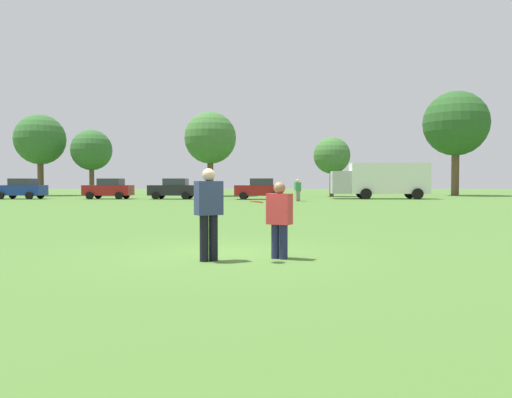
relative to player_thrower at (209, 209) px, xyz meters
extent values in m
plane|color=#47702D|center=(0.32, 0.68, -1.02)|extent=(191.29, 191.29, 0.00)
cylinder|color=black|center=(-0.09, -0.04, -0.57)|extent=(0.17, 0.17, 0.90)
cylinder|color=black|center=(0.09, 0.04, -0.57)|extent=(0.17, 0.17, 0.90)
cube|color=navy|center=(0.00, 0.00, 0.21)|extent=(0.58, 0.48, 0.66)
sphere|color=#D8AD8C|center=(0.00, 0.00, 0.66)|extent=(0.25, 0.25, 0.25)
cylinder|color=#1E234C|center=(1.47, 0.22, -0.67)|extent=(0.16, 0.16, 0.69)
cylinder|color=#1E234C|center=(1.31, 0.31, -0.67)|extent=(0.16, 0.16, 0.69)
cube|color=red|center=(1.39, 0.26, -0.01)|extent=(0.54, 0.46, 0.62)
sphere|color=#8C664C|center=(1.39, 0.26, 0.41)|extent=(0.24, 0.24, 0.24)
cylinder|color=#E54C33|center=(0.92, -0.14, 0.14)|extent=(0.27, 0.27, 0.07)
cube|color=#D8590C|center=(1.94, 9.37, -1.00)|extent=(0.32, 0.32, 0.03)
cone|color=orange|center=(1.94, 9.37, -0.76)|extent=(0.24, 0.24, 0.45)
cube|color=navy|center=(-19.39, 35.02, -0.24)|extent=(4.33, 2.12, 0.90)
cube|color=#2D333D|center=(-19.14, 35.00, 0.48)|extent=(2.12, 1.79, 0.64)
cylinder|color=black|center=(-20.77, 34.12, -0.69)|extent=(0.68, 0.27, 0.66)
cylinder|color=black|center=(-20.61, 36.11, -0.69)|extent=(0.68, 0.27, 0.66)
cylinder|color=black|center=(-18.17, 33.92, -0.69)|extent=(0.68, 0.27, 0.66)
cylinder|color=black|center=(-18.02, 35.91, -0.69)|extent=(0.68, 0.27, 0.66)
cube|color=maroon|center=(-11.61, 34.92, -0.24)|extent=(4.33, 2.12, 0.90)
cube|color=#2D333D|center=(-11.36, 34.90, 0.48)|extent=(2.12, 1.79, 0.64)
cylinder|color=black|center=(-12.99, 34.03, -0.69)|extent=(0.68, 0.27, 0.66)
cylinder|color=black|center=(-12.83, 36.02, -0.69)|extent=(0.68, 0.27, 0.66)
cylinder|color=black|center=(-10.39, 33.83, -0.69)|extent=(0.68, 0.27, 0.66)
cylinder|color=black|center=(-10.24, 35.82, -0.69)|extent=(0.68, 0.27, 0.66)
cube|color=black|center=(-5.80, 34.53, -0.24)|extent=(4.33, 2.12, 0.90)
cube|color=#2D333D|center=(-5.55, 34.51, 0.48)|extent=(2.12, 1.79, 0.64)
cylinder|color=black|center=(-7.18, 33.64, -0.69)|extent=(0.68, 0.27, 0.66)
cylinder|color=black|center=(-7.02, 35.63, -0.69)|extent=(0.68, 0.27, 0.66)
cylinder|color=black|center=(-4.58, 33.43, -0.69)|extent=(0.68, 0.27, 0.66)
cylinder|color=black|center=(-4.42, 35.42, -0.69)|extent=(0.68, 0.27, 0.66)
cube|color=maroon|center=(1.80, 33.80, -0.24)|extent=(4.33, 2.12, 0.90)
cube|color=#2D333D|center=(2.05, 33.78, 0.48)|extent=(2.12, 1.79, 0.64)
cylinder|color=black|center=(0.43, 32.90, -0.69)|extent=(0.68, 0.27, 0.66)
cylinder|color=black|center=(0.58, 34.90, -0.69)|extent=(0.68, 0.27, 0.66)
cylinder|color=black|center=(3.02, 32.70, -0.69)|extent=(0.68, 0.27, 0.66)
cylinder|color=black|center=(3.18, 34.69, -0.69)|extent=(0.68, 0.27, 0.66)
cube|color=white|center=(13.44, 34.72, 0.81)|extent=(6.97, 3.02, 2.70)
cube|color=#B2B2B7|center=(9.26, 35.05, 0.46)|extent=(1.97, 2.43, 2.00)
cylinder|color=black|center=(11.13, 33.53, -0.54)|extent=(0.98, 0.35, 0.96)
cylinder|color=black|center=(11.35, 36.26, -0.54)|extent=(0.98, 0.35, 0.96)
cylinder|color=black|center=(15.54, 33.18, -0.54)|extent=(0.98, 0.35, 0.96)
cylinder|color=black|center=(15.75, 35.91, -0.54)|extent=(0.98, 0.35, 0.96)
cylinder|color=gray|center=(4.66, 29.48, -0.57)|extent=(0.17, 0.17, 0.88)
cylinder|color=gray|center=(4.83, 29.56, -0.57)|extent=(0.17, 0.17, 0.88)
cube|color=#338C4C|center=(4.75, 29.52, 0.18)|extent=(0.55, 0.45, 0.63)
sphere|color=#D8AD8C|center=(4.75, 29.52, 0.61)|extent=(0.24, 0.24, 0.24)
cylinder|color=#1E234C|center=(4.89, 30.05, -0.63)|extent=(0.15, 0.15, 0.78)
cylinder|color=#1E234C|center=(4.90, 29.89, -0.63)|extent=(0.15, 0.15, 0.78)
cube|color=navy|center=(4.90, 29.97, 0.04)|extent=(0.27, 0.44, 0.55)
sphere|color=beige|center=(4.90, 29.97, 0.42)|extent=(0.21, 0.21, 0.21)
cylinder|color=brown|center=(-22.02, 45.72, 0.91)|extent=(0.64, 0.64, 3.85)
sphere|color=#33662D|center=(-22.02, 45.72, 5.17)|extent=(5.50, 5.50, 5.50)
cylinder|color=brown|center=(-16.40, 45.70, 0.55)|extent=(0.52, 0.52, 3.13)
sphere|color=#33662D|center=(-16.40, 45.70, 4.02)|extent=(4.48, 4.48, 4.48)
cylinder|color=brown|center=(-3.17, 43.83, 0.92)|extent=(0.65, 0.65, 3.87)
sphere|color=#3D7033|center=(-3.17, 43.83, 5.21)|extent=(5.54, 5.54, 5.54)
cylinder|color=brown|center=(9.48, 41.50, 0.31)|extent=(0.44, 0.44, 2.64)
sphere|color=#3D7033|center=(9.48, 41.50, 3.23)|extent=(3.77, 3.77, 3.77)
cylinder|color=brown|center=(23.64, 44.68, 1.45)|extent=(0.82, 0.82, 4.93)
sphere|color=#285623|center=(23.64, 44.68, 6.90)|extent=(7.04, 7.04, 7.04)
camera|label=1|loc=(0.74, -9.65, 0.53)|focal=34.97mm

